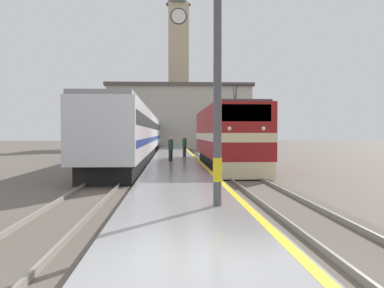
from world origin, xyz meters
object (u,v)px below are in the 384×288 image
at_px(clock_tower, 178,63).
at_px(person_on_platform, 184,146).
at_px(second_waiting_passenger, 171,148).
at_px(locomotive_train, 226,137).
at_px(passenger_train, 140,134).
at_px(catenary_mast, 223,49).

bearing_deg(clock_tower, person_on_platform, -90.46).
bearing_deg(second_waiting_passenger, clock_tower, 88.21).
relative_size(locomotive_train, passenger_train, 0.29).
distance_m(catenary_mast, person_on_platform, 23.39).
bearing_deg(clock_tower, locomotive_train, -87.30).
bearing_deg(clock_tower, passenger_train, -98.04).
relative_size(locomotive_train, clock_tower, 0.57).
distance_m(locomotive_train, catenary_mast, 17.17).
xyz_separation_m(passenger_train, clock_tower, (4.26, 30.17, 11.57)).
relative_size(passenger_train, catenary_mast, 6.62).
xyz_separation_m(catenary_mast, person_on_platform, (-0.21, 23.18, -3.07)).
height_order(locomotive_train, clock_tower, clock_tower).
distance_m(person_on_platform, second_waiting_passenger, 5.30).
xyz_separation_m(second_waiting_passenger, clock_tower, (1.38, 44.03, 12.45)).
bearing_deg(catenary_mast, passenger_train, 97.45).
bearing_deg(locomotive_train, passenger_train, 113.08).
relative_size(passenger_train, second_waiting_passenger, 31.49).
distance_m(passenger_train, person_on_platform, 9.56).
distance_m(passenger_train, second_waiting_passenger, 14.18).
height_order(person_on_platform, second_waiting_passenger, person_on_platform).
distance_m(locomotive_train, second_waiting_passenger, 3.75).
xyz_separation_m(catenary_mast, clock_tower, (0.10, 62.02, 9.38)).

